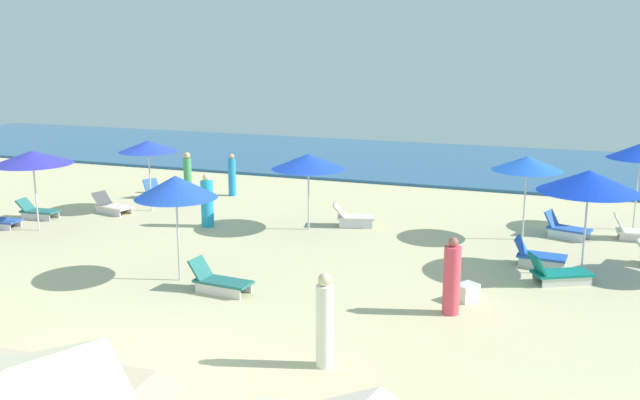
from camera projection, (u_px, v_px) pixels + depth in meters
ground_plane at (114, 396)px, 11.41m from camera, size 60.00×60.00×0.00m
ocean at (427, 161)px, 33.50m from camera, size 60.00×11.71×0.12m
umbrella_0 at (527, 163)px, 19.96m from camera, size 1.98×1.98×2.43m
lounge_chair_0_0 at (566, 228)px, 20.58m from camera, size 1.39×0.93×0.74m
umbrella_1 at (32, 158)px, 20.95m from camera, size 2.33×2.33×2.44m
lounge_chair_1_0 at (37, 211)px, 22.82m from camera, size 1.34×0.67×0.63m
umbrella_2 at (589, 181)px, 16.88m from camera, size 2.42×2.42×2.59m
lounge_chair_2_0 at (538, 256)px, 17.96m from camera, size 1.31×0.73×0.71m
lounge_chair_2_1 at (558, 273)px, 16.68m from camera, size 1.56×1.21×0.72m
umbrella_3 at (148, 146)px, 23.45m from camera, size 1.94×1.94×2.39m
lounge_chair_3_0 at (112, 206)px, 23.57m from camera, size 1.49×0.87×0.66m
lounge_chair_3_1 at (158, 193)px, 25.50m from camera, size 1.44×1.13×0.70m
lounge_chair_4_0 at (638, 232)px, 20.35m from camera, size 1.49×0.71×0.71m
umbrella_5 at (308, 161)px, 21.09m from camera, size 2.22×2.22×2.32m
lounge_chair_5_0 at (353, 217)px, 21.85m from camera, size 1.39×0.94×0.71m
umbrella_7 at (176, 187)px, 16.45m from camera, size 1.94×1.94×2.54m
lounge_chair_7_0 at (219, 281)px, 16.08m from camera, size 1.49×0.68×0.74m
beachgoer_0 at (232, 176)px, 26.14m from camera, size 0.35×0.35×1.57m
beachgoer_1 at (188, 174)px, 26.55m from camera, size 0.34×0.34×1.56m
beachgoer_3 at (325, 322)px, 12.28m from camera, size 0.32×0.32×1.71m
beachgoer_4 at (452, 279)px, 14.70m from camera, size 0.50×0.50×1.66m
beachgoer_5 at (207, 202)px, 21.73m from camera, size 0.54×0.54×1.65m
cooler_box_1 at (467, 292)px, 15.57m from camera, size 0.57×0.61×0.38m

